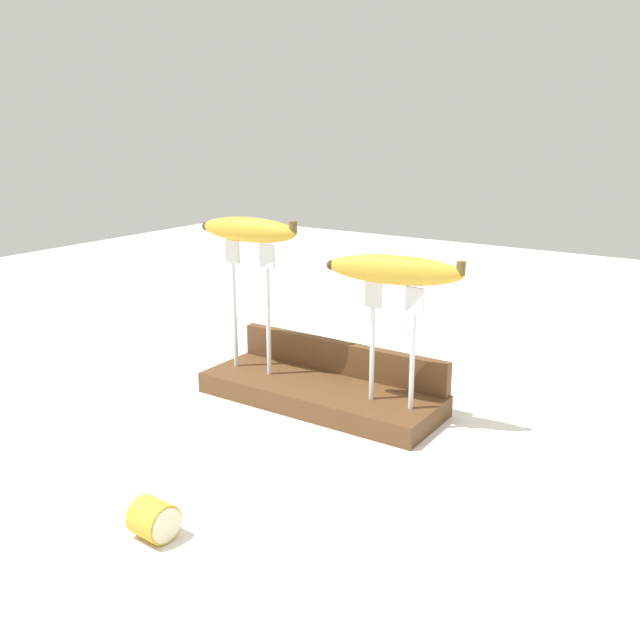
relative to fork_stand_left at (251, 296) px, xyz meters
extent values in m
plane|color=silver|center=(0.12, 0.01, -0.15)|extent=(3.00, 3.00, 0.00)
cube|color=brown|center=(0.12, 0.01, -0.14)|extent=(0.37, 0.13, 0.03)
cube|color=brown|center=(0.12, 0.07, -0.10)|extent=(0.36, 0.02, 0.05)
cylinder|color=silver|center=(-0.03, 0.00, -0.04)|extent=(0.01, 0.01, 0.17)
cube|color=silver|center=(-0.03, 0.00, 0.07)|extent=(0.03, 0.00, 0.04)
cylinder|color=silver|center=(0.03, 0.00, -0.04)|extent=(0.01, 0.01, 0.17)
cube|color=silver|center=(0.03, 0.00, 0.07)|extent=(0.03, 0.00, 0.04)
cylinder|color=silver|center=(0.22, 0.00, -0.05)|extent=(0.01, 0.01, 0.13)
cube|color=silver|center=(0.22, 0.00, 0.03)|extent=(0.03, 0.00, 0.04)
cylinder|color=silver|center=(0.28, 0.00, -0.05)|extent=(0.01, 0.01, 0.13)
cube|color=silver|center=(0.28, 0.00, 0.03)|extent=(0.03, 0.00, 0.04)
ellipsoid|color=gold|center=(0.00, 0.00, 0.10)|extent=(0.17, 0.05, 0.04)
cylinder|color=brown|center=(0.08, 0.01, 0.11)|extent=(0.01, 0.01, 0.02)
sphere|color=#3F2D19|center=(-0.08, -0.01, 0.10)|extent=(0.01, 0.01, 0.01)
ellipsoid|color=gold|center=(0.25, 0.00, 0.07)|extent=(0.19, 0.07, 0.04)
cylinder|color=brown|center=(0.33, 0.02, 0.08)|extent=(0.01, 0.01, 0.02)
sphere|color=#3F2D19|center=(0.16, -0.02, 0.07)|extent=(0.01, 0.01, 0.01)
cylinder|color=silver|center=(-0.10, 0.23, -0.15)|extent=(0.13, 0.03, 0.01)
cube|color=silver|center=(-0.02, 0.22, -0.15)|extent=(0.04, 0.03, 0.01)
cylinder|color=gold|center=(0.18, -0.38, -0.13)|extent=(0.04, 0.04, 0.04)
cylinder|color=beige|center=(0.20, -0.38, -0.13)|extent=(0.00, 0.04, 0.04)
camera|label=1|loc=(0.66, -0.80, 0.26)|focal=38.72mm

